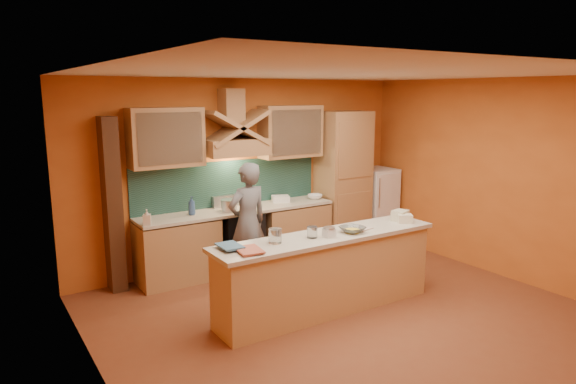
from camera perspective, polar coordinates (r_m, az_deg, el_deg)
floor at (r=6.25m, az=6.70°, el=-13.61°), size 5.50×5.00×0.01m
ceiling at (r=5.69m, az=7.34°, el=12.99°), size 5.50×5.00×0.01m
wall_back at (r=7.86m, az=-4.69°, el=2.22°), size 5.50×0.02×2.80m
wall_front at (r=4.26m, az=29.11°, el=-6.69°), size 5.50×0.02×2.80m
wall_left at (r=4.61m, az=-20.46°, el=-4.71°), size 0.02×5.00×2.80m
wall_right at (r=7.83m, az=22.71°, el=1.37°), size 0.02×5.00×2.80m
base_cabinet_left at (r=7.31m, az=-12.17°, el=-6.47°), size 1.10×0.60×0.86m
base_cabinet_right at (r=8.13m, az=0.47°, el=-4.43°), size 1.10×0.60×0.86m
counter_top at (r=7.56m, az=-5.56°, el=-2.01°), size 3.00×0.62×0.04m
stove at (r=7.67m, az=-5.50°, el=-5.28°), size 0.60×0.58×0.90m
backsplash at (r=7.74m, az=-6.58°, el=0.92°), size 3.00×0.03×0.70m
range_hood at (r=7.45m, az=-5.87°, el=4.98°), size 0.92×0.50×0.24m
hood_chimney at (r=7.50m, az=-6.31°, el=9.45°), size 0.30×0.30×0.50m
upper_cabinet_left at (r=7.11m, az=-13.42°, el=5.91°), size 1.00×0.35×0.80m
upper_cabinet_right at (r=8.00m, az=0.30°, el=6.74°), size 1.00×0.35×0.80m
pantry_column at (r=8.55m, az=6.10°, el=1.21°), size 0.80×0.60×2.30m
fridge at (r=9.13m, az=9.71°, el=-1.46°), size 0.58×0.60×1.30m
trim_column_left at (r=7.05m, az=-18.93°, el=-1.42°), size 0.20×0.30×2.30m
island_body at (r=6.24m, az=4.31°, el=-9.23°), size 2.80×0.55×0.88m
island_top at (r=6.09m, az=4.37°, el=-4.98°), size 2.90×0.62×0.05m
person at (r=7.08m, az=-4.50°, el=-3.42°), size 0.65×0.47×1.67m
pot_large at (r=7.41m, az=-6.56°, el=-1.58°), size 0.28×0.28×0.18m
pot_small at (r=7.69m, az=-4.14°, el=-1.21°), size 0.23×0.23×0.14m
soap_bottle_a at (r=6.80m, az=-15.40°, el=-2.73°), size 0.13×0.13×0.21m
soap_bottle_b at (r=7.24m, az=-10.66°, el=-1.49°), size 0.13×0.13×0.26m
bowl_back at (r=8.20m, az=3.02°, el=-0.53°), size 0.28×0.28×0.07m
dish_rack at (r=7.99m, az=-0.83°, el=-0.76°), size 0.32×0.29×0.09m
book_lower at (r=5.40m, az=-5.60°, el=-6.66°), size 0.29×0.37×0.03m
book_upper at (r=5.50m, az=-7.56°, el=-6.16°), size 0.23×0.31×0.02m
jar_large at (r=5.72m, az=-1.45°, el=-4.90°), size 0.17×0.17×0.16m
jar_small at (r=5.93m, az=2.71°, el=-4.49°), size 0.12×0.12×0.13m
kitchen_scale at (r=5.98m, az=4.59°, el=-4.54°), size 0.12×0.12×0.10m
mixing_bowl at (r=6.20m, az=7.16°, el=-4.16°), size 0.32×0.32×0.07m
cloth at (r=6.38m, az=8.28°, el=-4.03°), size 0.26×0.21×0.01m
grocery_bag_a at (r=6.87m, az=12.34°, el=-2.57°), size 0.25×0.23×0.14m
grocery_bag_b at (r=6.78m, az=12.86°, el=-2.89°), size 0.22×0.21×0.11m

